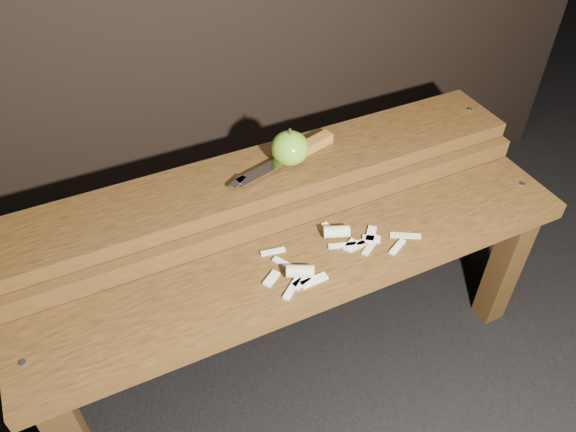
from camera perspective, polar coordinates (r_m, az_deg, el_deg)
name	(u,v)px	position (r m, az deg, el deg)	size (l,w,h in m)	color
ground	(298,356)	(1.51, 1.01, -14.08)	(60.00, 60.00, 0.00)	black
bench_front_tier	(313,285)	(1.19, 2.53, -6.99)	(1.20, 0.20, 0.42)	#36220D
bench_rear_tier	(268,199)	(1.29, -2.02, 1.70)	(1.20, 0.21, 0.50)	#36220D
apple	(290,148)	(1.24, 0.20, 6.90)	(0.08, 0.08, 0.09)	#64971E
knife	(299,152)	(1.27, 1.12, 6.54)	(0.28, 0.10, 0.03)	brown
apple_scraps	(327,252)	(1.15, 4.03, -3.70)	(0.36, 0.16, 0.03)	beige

